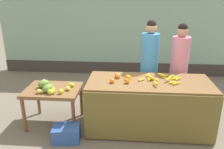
# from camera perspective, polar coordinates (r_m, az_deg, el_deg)

# --- Properties ---
(ground_plane) EXTENTS (24.00, 24.00, 0.00)m
(ground_plane) POSITION_cam_1_polar(r_m,az_deg,el_deg) (4.27, 2.94, -12.83)
(ground_plane) COLOR #756B5B
(market_wall_back) EXTENTS (7.51, 0.23, 3.25)m
(market_wall_back) POSITION_cam_1_polar(r_m,az_deg,el_deg) (6.61, 4.04, 13.59)
(market_wall_back) COLOR #8CB299
(market_wall_back) RESTS_ON ground
(fruit_stall_counter) EXTENTS (2.11, 0.94, 0.90)m
(fruit_stall_counter) POSITION_cam_1_polar(r_m,az_deg,el_deg) (4.05, 9.15, -7.70)
(fruit_stall_counter) COLOR brown
(fruit_stall_counter) RESTS_ON ground
(side_table_wooden) EXTENTS (0.97, 0.74, 0.70)m
(side_table_wooden) POSITION_cam_1_polar(r_m,az_deg,el_deg) (4.20, -14.70, -4.61)
(side_table_wooden) COLOR brown
(side_table_wooden) RESTS_ON ground
(banana_bunch_pile) EXTENTS (0.74, 0.60, 0.07)m
(banana_bunch_pile) POSITION_cam_1_polar(r_m,az_deg,el_deg) (3.96, 12.55, -1.04)
(banana_bunch_pile) COLOR yellow
(banana_bunch_pile) RESTS_ON fruit_stall_counter
(orange_pile) EXTENTS (0.35, 0.36, 0.09)m
(orange_pile) POSITION_cam_1_polar(r_m,az_deg,el_deg) (3.85, 2.61, -0.90)
(orange_pile) COLOR orange
(orange_pile) RESTS_ON fruit_stall_counter
(mango_papaya_pile) EXTENTS (0.67, 0.58, 0.14)m
(mango_papaya_pile) POSITION_cam_1_polar(r_m,az_deg,el_deg) (4.09, -15.66, -3.06)
(mango_papaya_pile) COLOR yellow
(mango_papaya_pile) RESTS_ON side_table_wooden
(vendor_woman_blue_shirt) EXTENTS (0.34, 0.34, 1.85)m
(vendor_woman_blue_shirt) POSITION_cam_1_polar(r_m,az_deg,el_deg) (4.53, 9.38, 1.94)
(vendor_woman_blue_shirt) COLOR #33333D
(vendor_woman_blue_shirt) RESTS_ON ground
(vendor_woman_pink_shirt) EXTENTS (0.34, 0.34, 1.79)m
(vendor_woman_pink_shirt) POSITION_cam_1_polar(r_m,az_deg,el_deg) (4.62, 16.52, 1.35)
(vendor_woman_pink_shirt) COLOR #33333D
(vendor_woman_pink_shirt) RESTS_ON ground
(produce_crate) EXTENTS (0.48, 0.38, 0.26)m
(produce_crate) POSITION_cam_1_polar(r_m,az_deg,el_deg) (3.90, -11.48, -14.41)
(produce_crate) COLOR #3359A5
(produce_crate) RESTS_ON ground
(produce_sack) EXTENTS (0.47, 0.45, 0.49)m
(produce_sack) POSITION_cam_1_polar(r_m,az_deg,el_deg) (4.81, -3.25, -5.54)
(produce_sack) COLOR maroon
(produce_sack) RESTS_ON ground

